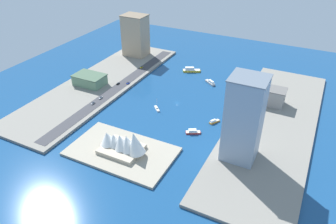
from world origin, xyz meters
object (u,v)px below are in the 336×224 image
Objects in this scene: tugboat_red at (193,132)px; opera_landmark at (123,143)px; water_taxi_orange at (214,121)px; tower_tall_glass at (244,119)px; apartment_midrise_tan at (135,35)px; van_white at (101,98)px; ferry_yellow_fast at (191,70)px; taxi_yellow_cab at (142,67)px; carpark_squat_concrete at (266,95)px; suv_black at (118,84)px; yacht_sleek_gray at (210,82)px; hatchback_blue at (128,83)px; terminal_long_green at (90,80)px; sailboat_small_white at (157,109)px; traffic_light_waterfront at (144,70)px; sedan_silver at (93,103)px.

opera_landmark reaches higher than tugboat_red.
tower_tall_glass is (-33.39, 38.71, 34.46)m from water_taxi_orange.
van_white is at bearing 104.31° from apartment_midrise_tan.
tugboat_red is at bearing 113.98° from ferry_yellow_fast.
ferry_yellow_fast is at bearing -53.78° from tower_tall_glass.
tugboat_red is 2.79× the size of taxi_yellow_cab.
taxi_yellow_cab is 83.49m from van_white.
opera_landmark reaches higher than carpark_squat_concrete.
apartment_midrise_tan reaches higher than suv_black.
yacht_sleek_gray is 0.69× the size of ferry_yellow_fast.
yacht_sleek_gray is at bearing -150.24° from hatchback_blue.
carpark_squat_concrete reaches higher than terminal_long_green.
sailboat_small_white is at bearing 93.01° from ferry_yellow_fast.
opera_landmark is (38.22, 49.58, 8.52)m from tugboat_red.
yacht_sleek_gray is (-26.85, -75.10, 0.68)m from sailboat_small_white.
terminal_long_green is 0.64× the size of apartment_midrise_tan.
water_taxi_orange is at bearing 57.96° from carpark_squat_concrete.
yacht_sleek_gray is 1.11× the size of tugboat_red.
tower_tall_glass is (-95.68, 130.66, 33.65)m from ferry_yellow_fast.
ferry_yellow_fast reaches higher than suv_black.
ferry_yellow_fast is 80.43m from hatchback_blue.
tower_tall_glass reaches higher than opera_landmark.
hatchback_blue is (-8.97, -6.08, 0.03)m from suv_black.
opera_landmark reaches higher than suv_black.
ferry_yellow_fast is 3.30× the size of traffic_light_waterfront.
sedan_silver is at bearing 12.53° from water_taxi_orange.
sailboat_small_white reaches higher than ferry_yellow_fast.
tower_tall_glass is 10.23× the size of traffic_light_waterfront.
suv_black is (61.07, -23.87, 2.37)m from sailboat_small_white.
suv_black is (151.76, -59.39, -32.37)m from tower_tall_glass.
yacht_sleek_gray is 101.77m from suv_black.
tugboat_red is 110.91m from hatchback_blue.
traffic_light_waterfront reaches higher than van_white.
van_white is at bearing 24.19° from carpark_squat_concrete.
carpark_squat_concrete is at bearing -165.40° from terminal_long_green.
tugboat_red is at bearing 152.81° from hatchback_blue.
water_taxi_orange is 0.16× the size of tower_tall_glass.
opera_landmark reaches higher than van_white.
hatchback_blue is 0.90× the size of van_white.
sailboat_small_white is at bearing 3.18° from water_taxi_orange.
terminal_long_green is 6.88× the size of sedan_silver.
sedan_silver is at bearing 91.12° from taxi_yellow_cab.
hatchback_blue is at bearing 115.27° from apartment_midrise_tan.
tower_tall_glass reaches higher than sailboat_small_white.
carpark_squat_concrete is 7.40× the size of sedan_silver.
sedan_silver reaches higher than tugboat_red.
carpark_squat_concrete is 169.47m from sedan_silver.
sailboat_small_white is at bearing 158.65° from suv_black.
opera_landmark is (-69.39, 94.17, 6.71)m from suv_black.
hatchback_blue is at bearing -24.63° from tower_tall_glass.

